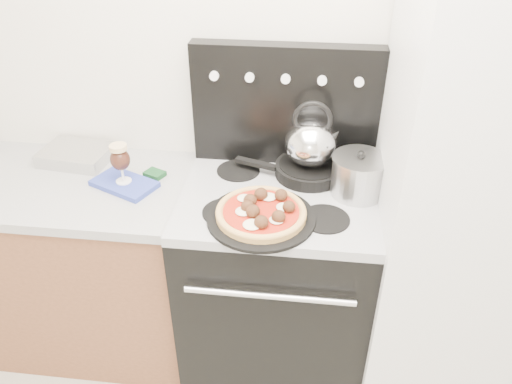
# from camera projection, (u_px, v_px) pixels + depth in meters

# --- Properties ---
(room_shell) EXTENTS (3.52, 3.01, 2.52)m
(room_shell) POSITION_uv_depth(u_px,v_px,m) (211.00, 291.00, 1.04)
(room_shell) COLOR #B8B4A5
(room_shell) RESTS_ON ground
(base_cabinet) EXTENTS (1.45, 0.60, 0.86)m
(base_cabinet) POSITION_uv_depth(u_px,v_px,m) (42.00, 262.00, 2.34)
(base_cabinet) COLOR brown
(base_cabinet) RESTS_ON ground
(countertop) EXTENTS (1.48, 0.63, 0.04)m
(countertop) POSITION_uv_depth(u_px,v_px,m) (16.00, 181.00, 2.09)
(countertop) COLOR #A7A7A7
(countertop) RESTS_ON base_cabinet
(stove_body) EXTENTS (0.76, 0.65, 0.88)m
(stove_body) POSITION_uv_depth(u_px,v_px,m) (276.00, 284.00, 2.20)
(stove_body) COLOR black
(stove_body) RESTS_ON ground
(cooktop) EXTENTS (0.76, 0.65, 0.04)m
(cooktop) POSITION_uv_depth(u_px,v_px,m) (278.00, 198.00, 1.95)
(cooktop) COLOR #ADADB2
(cooktop) RESTS_ON stove_body
(backguard) EXTENTS (0.76, 0.08, 0.50)m
(backguard) POSITION_uv_depth(u_px,v_px,m) (285.00, 105.00, 2.03)
(backguard) COLOR black
(backguard) RESTS_ON cooktop
(fridge) EXTENTS (0.64, 0.68, 1.90)m
(fridge) POSITION_uv_depth(u_px,v_px,m) (468.00, 203.00, 1.84)
(fridge) COLOR silver
(fridge) RESTS_ON ground
(foil_sheet) EXTENTS (0.31, 0.24, 0.06)m
(foil_sheet) POSITION_uv_depth(u_px,v_px,m) (77.00, 155.00, 2.18)
(foil_sheet) COLOR silver
(foil_sheet) RESTS_ON countertop
(oven_mitt) EXTENTS (0.29, 0.24, 0.02)m
(oven_mitt) POSITION_uv_depth(u_px,v_px,m) (124.00, 184.00, 2.02)
(oven_mitt) COLOR #3040A7
(oven_mitt) RESTS_ON countertop
(beer_glass) EXTENTS (0.09, 0.09, 0.17)m
(beer_glass) POSITION_uv_depth(u_px,v_px,m) (121.00, 163.00, 1.96)
(beer_glass) COLOR #341810
(beer_glass) RESTS_ON oven_mitt
(pizza_pan) EXTENTS (0.50, 0.50, 0.01)m
(pizza_pan) POSITION_uv_depth(u_px,v_px,m) (261.00, 217.00, 1.80)
(pizza_pan) COLOR black
(pizza_pan) RESTS_ON cooktop
(pizza) EXTENTS (0.41, 0.41, 0.05)m
(pizza) POSITION_uv_depth(u_px,v_px,m) (261.00, 211.00, 1.78)
(pizza) COLOR #E6C259
(pizza) RESTS_ON pizza_pan
(skillet) EXTENTS (0.35, 0.35, 0.05)m
(skillet) POSITION_uv_depth(u_px,v_px,m) (309.00, 170.00, 2.04)
(skillet) COLOR black
(skillet) RESTS_ON cooktop
(tea_kettle) EXTENTS (0.23, 0.23, 0.23)m
(tea_kettle) POSITION_uv_depth(u_px,v_px,m) (311.00, 139.00, 1.97)
(tea_kettle) COLOR silver
(tea_kettle) RESTS_ON skillet
(stock_pot) EXTENTS (0.21, 0.21, 0.15)m
(stock_pot) POSITION_uv_depth(u_px,v_px,m) (358.00, 177.00, 1.90)
(stock_pot) COLOR #B5B5B5
(stock_pot) RESTS_ON cooktop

